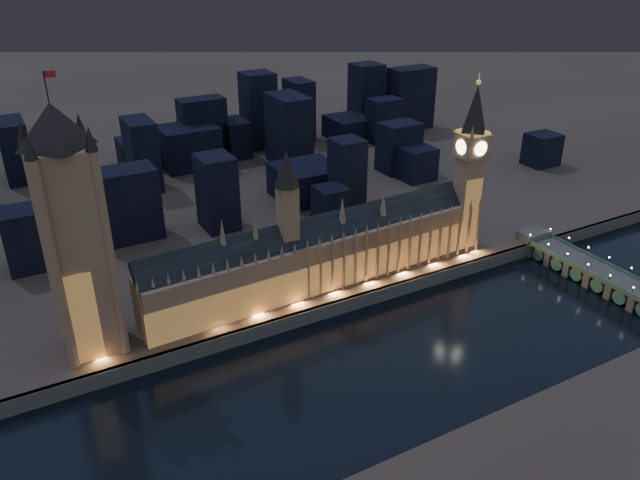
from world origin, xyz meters
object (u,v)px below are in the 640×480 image
palace_of_westminster (321,253)px  elizabeth_tower (471,154)px  victoria_tower (72,223)px  westminster_bridge (597,275)px

palace_of_westminster → elizabeth_tower: elizabeth_tower is taller
victoria_tower → elizabeth_tower: (218.00, -0.01, -4.67)m
victoria_tower → westminster_bridge: victoria_tower is taller
victoria_tower → elizabeth_tower: 218.05m
elizabeth_tower → westminster_bridge: elizabeth_tower is taller
westminster_bridge → elizabeth_tower: bearing=123.7°
victoria_tower → westminster_bridge: 277.18m
westminster_bridge → palace_of_westminster: bearing=155.4°
victoria_tower → westminster_bridge: bearing=-14.0°
palace_of_westminster → victoria_tower: victoria_tower is taller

